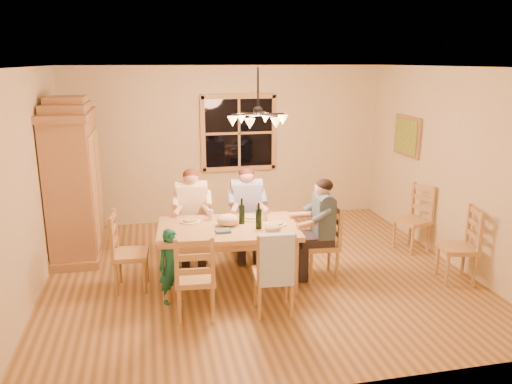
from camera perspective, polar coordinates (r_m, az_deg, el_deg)
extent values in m
plane|color=olive|center=(6.81, 0.21, -9.27)|extent=(5.50, 5.50, 0.00)
cube|color=white|center=(6.21, 0.23, 14.11)|extent=(5.50, 5.00, 0.02)
cube|color=beige|center=(8.79, -3.29, 5.45)|extent=(5.50, 0.02, 2.70)
cube|color=beige|center=(6.39, -24.63, 0.55)|extent=(0.02, 5.00, 2.70)
cube|color=beige|center=(7.45, 21.37, 2.75)|extent=(0.02, 5.00, 2.70)
cube|color=black|center=(8.77, -1.99, 6.76)|extent=(1.20, 0.03, 1.20)
cube|color=#AF884D|center=(8.75, -1.96, 6.75)|extent=(1.30, 0.06, 1.30)
cube|color=#8D603D|center=(8.40, 16.91, 6.13)|extent=(0.04, 0.78, 0.64)
cube|color=#1E6B2D|center=(8.39, 16.73, 6.13)|extent=(0.02, 0.68, 0.54)
cylinder|color=black|center=(6.22, 0.23, 11.67)|extent=(0.02, 0.02, 0.53)
sphere|color=black|center=(6.24, 0.22, 9.24)|extent=(0.12, 0.12, 0.12)
cylinder|color=black|center=(6.28, 1.67, 8.90)|extent=(0.34, 0.02, 0.02)
cone|color=#FFB259|center=(6.33, 3.08, 8.20)|extent=(0.13, 0.13, 0.12)
cylinder|color=black|center=(6.40, 0.66, 9.01)|extent=(0.19, 0.31, 0.02)
cone|color=#FFB259|center=(6.56, 1.08, 8.45)|extent=(0.13, 0.13, 0.12)
cylinder|color=black|center=(6.37, -0.76, 8.98)|extent=(0.19, 0.31, 0.02)
cone|color=#FFB259|center=(6.49, -1.70, 8.38)|extent=(0.13, 0.13, 0.12)
cylinder|color=black|center=(6.21, -1.23, 8.84)|extent=(0.34, 0.02, 0.02)
cone|color=#FFB259|center=(6.20, -2.70, 8.06)|extent=(0.13, 0.13, 0.12)
cylinder|color=black|center=(6.10, -0.24, 8.72)|extent=(0.19, 0.31, 0.02)
cone|color=#FFB259|center=(5.95, -0.72, 7.80)|extent=(0.13, 0.13, 0.12)
cylinder|color=black|center=(6.13, 1.24, 8.76)|extent=(0.19, 0.31, 0.02)
cone|color=#FFB259|center=(6.02, 2.29, 7.87)|extent=(0.13, 0.13, 0.12)
cube|color=#8D603D|center=(7.61, -20.09, 0.39)|extent=(0.60, 1.30, 2.00)
cube|color=#8D603D|center=(7.43, -20.81, 8.25)|extent=(0.66, 1.40, 0.10)
cube|color=#8D603D|center=(7.43, -20.88, 9.02)|extent=(0.58, 1.00, 0.12)
cube|color=#8D603D|center=(7.42, -20.95, 9.78)|extent=(0.52, 0.55, 0.10)
cube|color=#AF884D|center=(7.25, -18.00, -0.11)|extent=(0.03, 0.55, 1.60)
cube|color=#AF884D|center=(7.89, -17.56, 1.10)|extent=(0.03, 0.55, 1.60)
cube|color=#8D603D|center=(7.88, -19.49, -6.24)|extent=(0.66, 1.40, 0.12)
cube|color=tan|center=(6.29, -3.22, -4.21)|extent=(1.82, 1.19, 0.06)
cube|color=#AF884D|center=(6.31, -3.21, -4.90)|extent=(1.66, 1.03, 0.10)
cylinder|color=#AF884D|center=(6.01, -10.27, -9.24)|extent=(0.09, 0.09, 0.70)
cylinder|color=#AF884D|center=(6.13, 4.47, -8.55)|extent=(0.09, 0.09, 0.70)
cylinder|color=#AF884D|center=(6.81, -10.01, -6.29)|extent=(0.09, 0.09, 0.70)
cylinder|color=#AF884D|center=(6.92, 2.94, -5.74)|extent=(0.09, 0.09, 0.70)
cube|color=#AF884D|center=(7.14, -7.25, -4.33)|extent=(0.47, 0.45, 0.06)
cube|color=#AF884D|center=(7.06, -7.32, -2.26)|extent=(0.38, 0.08, 0.54)
cube|color=#AF884D|center=(7.19, -1.04, -4.08)|extent=(0.47, 0.45, 0.06)
cube|color=#AF884D|center=(7.10, -1.05, -2.02)|extent=(0.38, 0.08, 0.54)
cube|color=#AF884D|center=(5.61, -6.97, -9.82)|extent=(0.47, 0.45, 0.06)
cube|color=#AF884D|center=(5.50, -7.06, -7.26)|extent=(0.38, 0.08, 0.54)
cube|color=#AF884D|center=(5.68, 1.98, -9.38)|extent=(0.47, 0.45, 0.06)
cube|color=#AF884D|center=(5.57, 2.00, -6.84)|extent=(0.38, 0.08, 0.54)
cube|color=#AF884D|center=(6.41, -14.12, -6.94)|extent=(0.45, 0.47, 0.06)
cube|color=#AF884D|center=(6.32, -14.28, -4.67)|extent=(0.08, 0.38, 0.54)
cube|color=#AF884D|center=(6.58, 7.44, -6.01)|extent=(0.45, 0.47, 0.06)
cube|color=#AF884D|center=(6.49, 7.51, -3.78)|extent=(0.08, 0.38, 0.54)
cube|color=beige|center=(7.02, -7.35, -1.32)|extent=(0.42, 0.25, 0.52)
cube|color=#262328|center=(7.11, -7.27, -3.72)|extent=(0.41, 0.45, 0.14)
sphere|color=tan|center=(6.93, -7.45, 1.70)|extent=(0.21, 0.21, 0.21)
ellipsoid|color=#592614|center=(6.92, -7.46, 1.94)|extent=(0.22, 0.22, 0.17)
cube|color=#374C98|center=(7.07, -1.06, -1.09)|extent=(0.42, 0.25, 0.52)
cube|color=#262328|center=(7.16, -1.05, -3.48)|extent=(0.41, 0.45, 0.14)
sphere|color=tan|center=(6.97, -1.07, 1.91)|extent=(0.21, 0.21, 0.21)
ellipsoid|color=#381E11|center=(6.97, -1.07, 2.15)|extent=(0.22, 0.22, 0.17)
cube|color=#42596A|center=(6.46, 7.55, -2.77)|extent=(0.25, 0.42, 0.52)
cube|color=#262328|center=(6.56, 7.46, -5.36)|extent=(0.45, 0.41, 0.14)
sphere|color=tan|center=(6.35, 7.66, 0.50)|extent=(0.21, 0.21, 0.21)
ellipsoid|color=black|center=(6.35, 7.67, 0.76)|extent=(0.22, 0.22, 0.17)
cube|color=#B9D5FA|center=(5.41, 2.35, -7.77)|extent=(0.39, 0.13, 0.58)
cylinder|color=black|center=(6.33, -1.64, -2.19)|extent=(0.08, 0.08, 0.33)
cylinder|color=black|center=(6.14, 0.31, -2.74)|extent=(0.08, 0.08, 0.33)
cylinder|color=white|center=(6.49, -7.56, -3.34)|extent=(0.26, 0.26, 0.02)
cylinder|color=white|center=(6.55, -0.55, -3.05)|extent=(0.26, 0.26, 0.02)
cylinder|color=white|center=(6.32, 2.32, -3.72)|extent=(0.26, 0.26, 0.02)
cylinder|color=silver|center=(6.52, -5.20, -2.63)|extent=(0.06, 0.06, 0.14)
cylinder|color=silver|center=(6.49, 1.02, -2.65)|extent=(0.06, 0.06, 0.14)
ellipsoid|color=tan|center=(6.02, 1.95, -4.21)|extent=(0.20, 0.20, 0.11)
cube|color=#45647F|center=(6.07, -3.77, -4.46)|extent=(0.19, 0.15, 0.03)
ellipsoid|color=beige|center=(6.28, -3.23, -3.21)|extent=(0.28, 0.22, 0.15)
imported|color=#176854|center=(5.95, -9.57, -8.40)|extent=(0.38, 0.30, 0.91)
cube|color=#AF884D|center=(6.92, 22.01, -5.97)|extent=(0.51, 0.52, 0.06)
cube|color=#AF884D|center=(6.83, 22.23, -3.84)|extent=(0.13, 0.38, 0.54)
cube|color=#AF884D|center=(7.83, 17.42, -3.19)|extent=(0.54, 0.55, 0.06)
cube|color=#AF884D|center=(7.75, 17.58, -1.29)|extent=(0.17, 0.38, 0.54)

